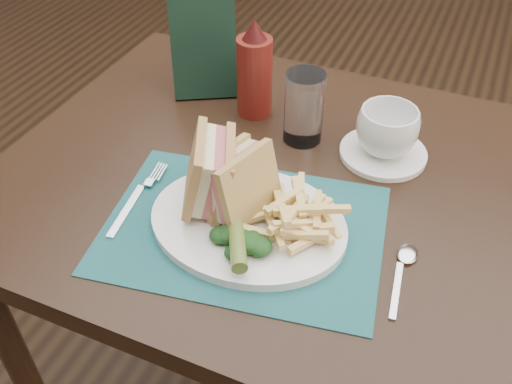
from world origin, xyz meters
TOP-DOWN VIEW (x-y plane):
  - floor at (0.00, 0.00)m, footprint 7.00×7.00m
  - table_main at (0.00, -0.50)m, footprint 0.90×0.75m
  - placemat at (0.01, -0.64)m, footprint 0.45×0.35m
  - plate at (0.02, -0.64)m, footprint 0.30×0.24m
  - sandwich_half_a at (-0.07, -0.63)m, footprint 0.12×0.14m
  - sandwich_half_b at (-0.02, -0.62)m, footprint 0.11×0.13m
  - kale_garnish at (0.03, -0.70)m, footprint 0.11×0.08m
  - pickle_spear at (0.03, -0.70)m, footprint 0.08×0.12m
  - fries_pile at (0.09, -0.62)m, footprint 0.18×0.20m
  - fork at (-0.17, -0.65)m, footprint 0.06×0.17m
  - spoon at (0.25, -0.65)m, footprint 0.05×0.15m
  - saucer at (0.16, -0.38)m, footprint 0.17×0.17m
  - coffee_cup at (0.16, -0.38)m, footprint 0.13×0.13m
  - drinking_glass at (0.02, -0.39)m, footprint 0.07×0.07m
  - ketchup_bottle at (-0.10, -0.34)m, footprint 0.08×0.08m
  - check_presenter at (-0.22, -0.31)m, footprint 0.15×0.13m

SIDE VIEW (x-z plane):
  - floor at x=0.00m, z-range 0.00..0.00m
  - table_main at x=0.00m, z-range 0.00..0.75m
  - placemat at x=0.01m, z-range 0.75..0.75m
  - spoon at x=0.25m, z-range 0.75..0.76m
  - saucer at x=0.16m, z-range 0.75..0.76m
  - fork at x=-0.17m, z-range 0.75..0.76m
  - plate at x=0.02m, z-range 0.75..0.77m
  - kale_garnish at x=0.03m, z-range 0.77..0.79m
  - pickle_spear at x=0.03m, z-range 0.78..0.80m
  - fries_pile at x=0.09m, z-range 0.77..0.82m
  - coffee_cup at x=0.16m, z-range 0.76..0.84m
  - drinking_glass at x=0.02m, z-range 0.75..0.88m
  - sandwich_half_b at x=-0.02m, z-range 0.77..0.88m
  - sandwich_half_a at x=-0.07m, z-range 0.77..0.88m
  - ketchup_bottle at x=-0.10m, z-range 0.75..0.94m
  - check_presenter at x=-0.22m, z-range 0.75..0.95m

